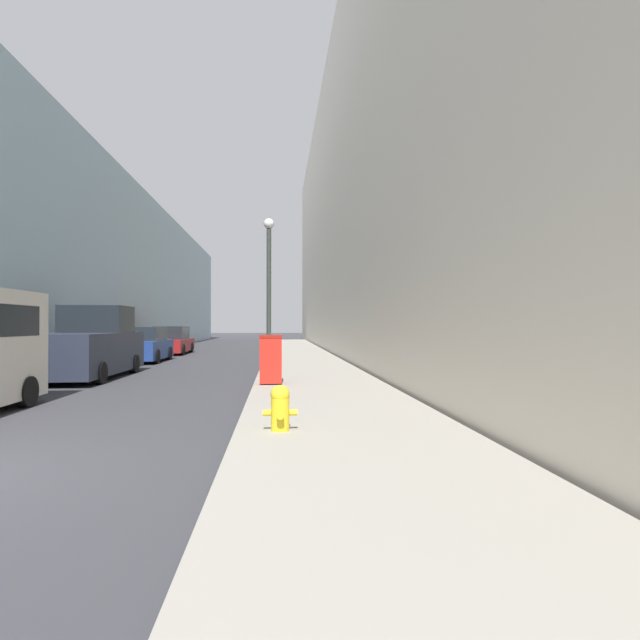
{
  "coord_description": "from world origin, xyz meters",
  "views": [
    {
      "loc": [
        4.01,
        -5.67,
        1.71
      ],
      "look_at": [
        5.86,
        16.25,
        1.92
      ],
      "focal_mm": 28.0,
      "sensor_mm": 36.0,
      "label": 1
    }
  ],
  "objects_px": {
    "lamppost": "(269,288)",
    "parked_sedan_near": "(143,346)",
    "fire_hydrant": "(280,407)",
    "trash_bin": "(271,359)",
    "pickup_truck": "(88,347)",
    "parked_sedan_far": "(172,341)"
  },
  "relations": [
    {
      "from": "fire_hydrant",
      "to": "pickup_truck",
      "type": "relative_size",
      "value": 0.12
    },
    {
      "from": "pickup_truck",
      "to": "trash_bin",
      "type": "bearing_deg",
      "value": -28.78
    },
    {
      "from": "parked_sedan_near",
      "to": "trash_bin",
      "type": "bearing_deg",
      "value": -59.48
    },
    {
      "from": "fire_hydrant",
      "to": "trash_bin",
      "type": "relative_size",
      "value": 0.52
    },
    {
      "from": "trash_bin",
      "to": "lamppost",
      "type": "relative_size",
      "value": 0.24
    },
    {
      "from": "fire_hydrant",
      "to": "pickup_truck",
      "type": "bearing_deg",
      "value": 123.73
    },
    {
      "from": "parked_sedan_near",
      "to": "parked_sedan_far",
      "type": "relative_size",
      "value": 0.91
    },
    {
      "from": "parked_sedan_far",
      "to": "pickup_truck",
      "type": "bearing_deg",
      "value": -89.64
    },
    {
      "from": "parked_sedan_near",
      "to": "parked_sedan_far",
      "type": "height_order",
      "value": "parked_sedan_far"
    },
    {
      "from": "lamppost",
      "to": "fire_hydrant",
      "type": "bearing_deg",
      "value": -88.01
    },
    {
      "from": "fire_hydrant",
      "to": "parked_sedan_near",
      "type": "xyz_separation_m",
      "value": [
        -6.22,
        16.11,
        0.26
      ]
    },
    {
      "from": "lamppost",
      "to": "parked_sedan_far",
      "type": "xyz_separation_m",
      "value": [
        -5.86,
        12.14,
        -2.25
      ]
    },
    {
      "from": "fire_hydrant",
      "to": "trash_bin",
      "type": "xyz_separation_m",
      "value": [
        -0.22,
        5.94,
        0.31
      ]
    },
    {
      "from": "lamppost",
      "to": "pickup_truck",
      "type": "relative_size",
      "value": 0.98
    },
    {
      "from": "lamppost",
      "to": "parked_sedan_near",
      "type": "relative_size",
      "value": 1.27
    },
    {
      "from": "trash_bin",
      "to": "parked_sedan_near",
      "type": "bearing_deg",
      "value": 120.52
    },
    {
      "from": "trash_bin",
      "to": "parked_sedan_far",
      "type": "bearing_deg",
      "value": 110.08
    },
    {
      "from": "fire_hydrant",
      "to": "lamppost",
      "type": "relative_size",
      "value": 0.13
    },
    {
      "from": "trash_bin",
      "to": "lamppost",
      "type": "bearing_deg",
      "value": 91.78
    },
    {
      "from": "fire_hydrant",
      "to": "pickup_truck",
      "type": "height_order",
      "value": "pickup_truck"
    },
    {
      "from": "trash_bin",
      "to": "parked_sedan_near",
      "type": "xyz_separation_m",
      "value": [
        -5.99,
        10.17,
        -0.06
      ]
    },
    {
      "from": "pickup_truck",
      "to": "parked_sedan_far",
      "type": "xyz_separation_m",
      "value": [
        -0.08,
        13.15,
        -0.25
      ]
    }
  ]
}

